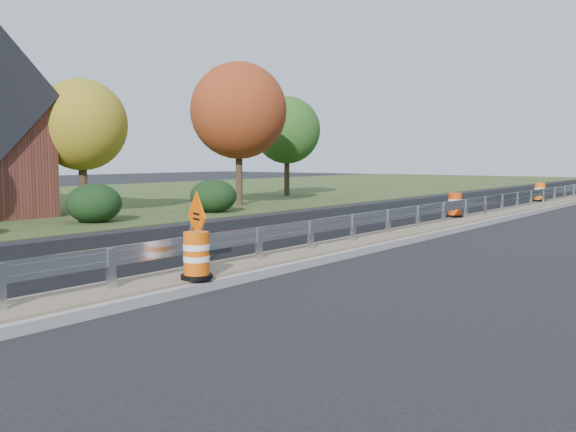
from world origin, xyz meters
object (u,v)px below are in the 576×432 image
Objects in this scene: barrel_median_mid at (455,206)px; caution_sign at (197,243)px; barrel_median_near at (196,256)px; barrel_median_far at (540,192)px.

caution_sign is at bearing -96.89° from barrel_median_mid.
barrel_median_near is at bearing -20.18° from caution_sign.
caution_sign reaches higher than barrel_median_far.
barrel_median_far is (0.00, 10.98, 0.02)m from barrel_median_mid.
barrel_median_near is 14.80m from barrel_median_mid.
barrel_median_mid is 10.98m from barrel_median_far.
caution_sign is 1.83× the size of barrel_median_mid.
caution_sign is at bearing -93.64° from barrel_median_far.
barrel_median_far is (1.47, 23.18, 0.26)m from caution_sign.
caution_sign is 1.90× the size of barrel_median_near.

